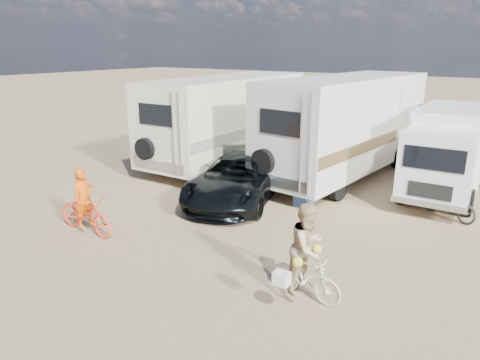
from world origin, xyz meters
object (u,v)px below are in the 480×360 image
Objects in this scene: dark_suv at (238,178)px; rider_man at (85,205)px; bike_man at (86,214)px; crate at (305,192)px; rv_left at (227,120)px; rider_woman at (307,256)px; rv_main at (345,128)px; box_truck at (447,153)px; bike_woman at (306,277)px; bike_parked at (449,202)px; cooler at (303,200)px.

dark_suv is 4.77m from rider_man.
crate is at bearing -30.73° from bike_man.
dark_suv is (3.17, -3.90, -1.06)m from rv_left.
bike_man is 1.12× the size of rider_woman.
rv_main is at bearing 22.84° from rider_woman.
crate is (-2.63, 5.40, -0.70)m from rider_woman.
bike_man is 6.24m from rider_woman.
crate is (-3.68, -2.86, -1.21)m from box_truck.
rider_woman is 3.65× the size of crate.
crate is (-2.63, 5.40, -0.26)m from bike_woman.
bike_parked is 3.57× the size of crate.
dark_suv is 9.89× the size of cooler.
bike_woman is 6.01m from crate.
dark_suv is 4.77m from bike_man.
rv_left reaches higher than dark_suv.
rv_main is 17.03× the size of crate.
bike_man is at bearing 99.53° from rider_woman.
dark_suv is 2.84× the size of rider_woman.
bike_woman is at bearing -50.82° from cooler.
rv_main is 5.37× the size of rider_man.
rider_woman is 1.02× the size of bike_parked.
bike_man is at bearing 99.53° from bike_woman.
rider_man is at bearing 99.53° from bike_woman.
bike_woman is 2.96× the size of cooler.
rider_man is (-7.27, -8.62, -0.63)m from box_truck.
rider_man is at bearing 99.53° from rider_woman.
rider_woman is at bearing -50.82° from cooler.
rv_left reaches higher than rider_woman.
rv_main reaches higher than box_truck.
cooler is (2.03, 0.59, -0.50)m from dark_suv.
dark_suv is 2.25m from crate.
bike_man is 6.22m from bike_woman.
bike_man is 1.14× the size of bike_parked.
bike_woman is 0.85× the size of rider_woman.
bike_parked reaches higher than bike_woman.
rv_left is 8.46m from bike_man.
dark_suv is at bearing -106.23° from rv_main.
rv_left is at bearing 108.31° from bike_parked.
bike_man is at bearing -115.54° from cooler.
box_truck is 3.70× the size of bike_woman.
rv_left is 5.67× the size of bike_woman.
crate is (-4.20, -0.73, -0.26)m from bike_parked.
dark_suv is at bearing -143.25° from box_truck.
bike_parked reaches higher than crate.
bike_woman is 0.44m from rider_woman.
rv_main reaches higher than rider_man.
rider_man is (0.00, 0.00, 0.25)m from bike_man.
rv_main reaches higher than bike_parked.
bike_man is at bearing 0.00° from rider_man.
box_truck is 11.29m from rider_man.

